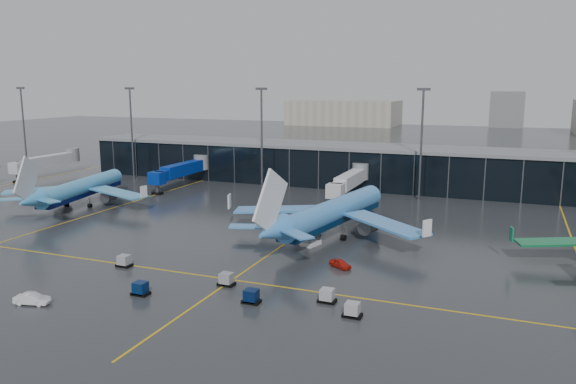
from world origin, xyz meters
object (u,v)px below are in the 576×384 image
at_px(mobile_airstair, 311,241).
at_px(service_van_white, 32,299).
at_px(baggage_carts, 232,288).
at_px(service_van_red, 340,264).
at_px(airliner_klm_near, 334,197).
at_px(airliner_arkefly, 81,177).

xyz_separation_m(mobile_airstair, service_van_white, (-22.85, -36.59, -0.06)).
height_order(baggage_carts, mobile_airstair, mobile_airstair).
bearing_deg(service_van_white, service_van_red, -63.18).
relative_size(airliner_klm_near, baggage_carts, 1.17).
bearing_deg(baggage_carts, service_van_white, -149.61).
xyz_separation_m(baggage_carts, service_van_white, (-20.80, -12.19, -0.05)).
height_order(airliner_klm_near, mobile_airstair, airliner_klm_near).
distance_m(mobile_airstair, service_van_red, 12.26).
bearing_deg(airliner_klm_near, service_van_white, -108.98).
bearing_deg(airliner_klm_near, mobile_airstair, -92.16).
xyz_separation_m(airliner_klm_near, service_van_white, (-24.48, -44.10, -6.12)).
bearing_deg(service_van_red, service_van_white, 163.35).
distance_m(baggage_carts, mobile_airstair, 24.48).
distance_m(airliner_klm_near, service_van_white, 50.80).
bearing_deg(baggage_carts, service_van_red, 56.47).
relative_size(mobile_airstair, service_van_red, 1.00).
height_order(airliner_arkefly, mobile_airstair, airliner_arkefly).
height_order(service_van_red, service_van_white, service_van_white).
relative_size(baggage_carts, mobile_airstair, 10.31).
relative_size(baggage_carts, service_van_white, 8.88).
relative_size(mobile_airstair, service_van_white, 0.86).
xyz_separation_m(airliner_klm_near, baggage_carts, (-3.68, -31.90, -6.07)).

